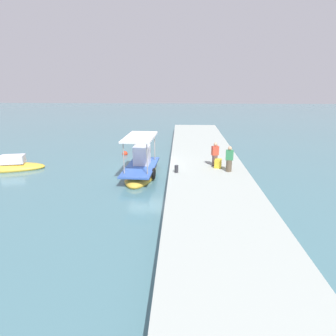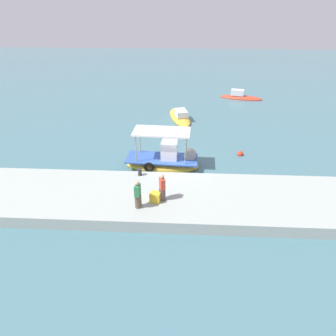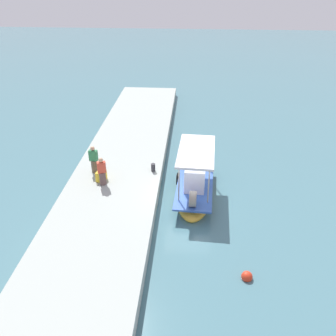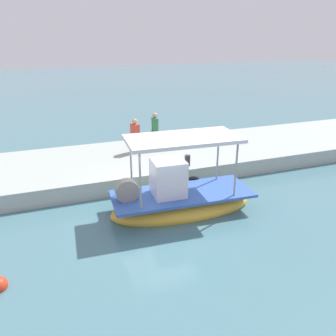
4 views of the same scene
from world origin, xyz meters
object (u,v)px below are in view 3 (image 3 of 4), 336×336
main_fishing_boat (195,188)px  mooring_bollard (153,167)px  cargo_crate (101,176)px  fisherman_near_bollard (102,172)px  fisherman_by_crate (94,161)px  marker_buoy (247,277)px

main_fishing_boat → mooring_bollard: 2.79m
main_fishing_boat → cargo_crate: size_ratio=9.52×
main_fishing_boat → fisherman_near_bollard: bearing=-86.7°
fisherman_near_bollard → fisherman_by_crate: 1.45m
fisherman_near_bollard → fisherman_by_crate: (-1.24, -0.77, 0.01)m
fisherman_by_crate → marker_buoy: fisherman_by_crate is taller
main_fishing_boat → cargo_crate: main_fishing_boat is taller
main_fishing_boat → marker_buoy: bearing=20.6°
fisherman_by_crate → mooring_bollard: size_ratio=3.51×
mooring_bollard → marker_buoy: (7.13, 4.60, -0.85)m
fisherman_by_crate → marker_buoy: size_ratio=3.54×
main_fishing_boat → cargo_crate: bearing=-91.0°
cargo_crate → mooring_bollard: bearing=114.1°
main_fishing_boat → fisherman_by_crate: size_ratio=3.22×
fisherman_near_bollard → mooring_bollard: bearing=122.1°
fisherman_near_bollard → marker_buoy: size_ratio=3.48×
cargo_crate → fisherman_by_crate: bearing=-145.8°
main_fishing_boat → fisherman_by_crate: 5.90m
fisherman_by_crate → mooring_bollard: 3.39m
marker_buoy → fisherman_by_crate: bearing=-130.4°
mooring_bollard → main_fishing_boat: bearing=61.3°
fisherman_by_crate → mooring_bollard: (-0.37, 3.33, -0.51)m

